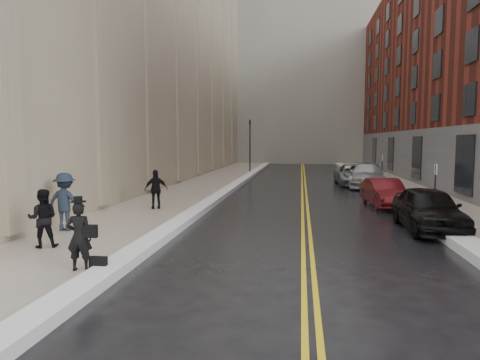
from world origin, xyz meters
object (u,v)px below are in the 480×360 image
(car_black, at_px, (428,209))
(pedestrian_main, at_px, (79,236))
(pedestrian_a, at_px, (43,218))
(pedestrian_b, at_px, (65,202))
(car_maroon, at_px, (384,193))
(car_silver_near, at_px, (367,175))
(pedestrian_c, at_px, (156,189))
(car_silver_far, at_px, (354,175))

(car_black, bearing_deg, pedestrian_main, -145.81)
(pedestrian_main, relative_size, pedestrian_a, 0.97)
(pedestrian_main, height_order, pedestrian_b, pedestrian_b)
(car_maroon, height_order, car_silver_near, car_silver_near)
(pedestrian_a, bearing_deg, pedestrian_c, -120.11)
(car_maroon, relative_size, car_silver_far, 0.77)
(car_black, relative_size, pedestrian_b, 2.32)
(car_maroon, distance_m, car_silver_near, 8.97)
(pedestrian_main, bearing_deg, car_silver_near, -123.39)
(car_silver_far, distance_m, pedestrian_c, 16.71)
(pedestrian_main, bearing_deg, pedestrian_c, -90.74)
(car_maroon, height_order, pedestrian_main, pedestrian_main)
(car_black, relative_size, pedestrian_a, 2.72)
(car_silver_near, bearing_deg, car_black, -82.25)
(pedestrian_a, bearing_deg, car_silver_far, -141.63)
(car_maroon, bearing_deg, car_black, -90.24)
(car_silver_far, xyz_separation_m, pedestrian_main, (-8.94, -22.30, 0.22))
(car_silver_far, relative_size, pedestrian_b, 2.73)
(car_black, height_order, pedestrian_c, pedestrian_c)
(car_silver_near, bearing_deg, pedestrian_b, -118.55)
(car_maroon, distance_m, car_silver_far, 10.16)
(car_silver_near, height_order, pedestrian_a, pedestrian_a)
(car_black, distance_m, car_maroon, 5.52)
(car_black, distance_m, car_silver_near, 14.45)
(car_black, xyz_separation_m, pedestrian_main, (-9.65, -6.64, 0.19))
(car_silver_far, xyz_separation_m, pedestrian_c, (-10.22, -13.22, 0.28))
(car_silver_near, relative_size, pedestrian_b, 2.87)
(pedestrian_a, height_order, pedestrian_c, pedestrian_c)
(car_silver_near, distance_m, pedestrian_c, 16.25)
(car_maroon, distance_m, pedestrian_b, 14.37)
(car_maroon, xyz_separation_m, pedestrian_c, (-10.44, -3.06, 0.34))
(pedestrian_main, bearing_deg, car_black, -154.28)
(pedestrian_b, height_order, pedestrian_c, pedestrian_b)
(pedestrian_main, height_order, pedestrian_a, pedestrian_a)
(car_silver_far, height_order, pedestrian_b, pedestrian_b)
(car_black, height_order, car_silver_near, car_silver_near)
(pedestrian_b, bearing_deg, pedestrian_c, -105.81)
(car_silver_near, height_order, pedestrian_c, pedestrian_c)
(car_black, distance_m, pedestrian_b, 12.69)
(car_silver_near, bearing_deg, pedestrian_a, -113.92)
(car_maroon, relative_size, pedestrian_main, 2.53)
(car_silver_near, relative_size, pedestrian_main, 3.47)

